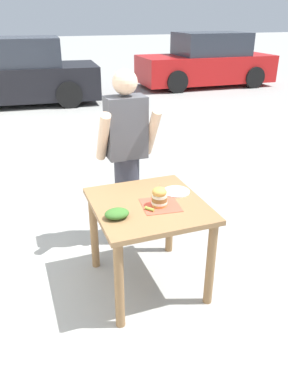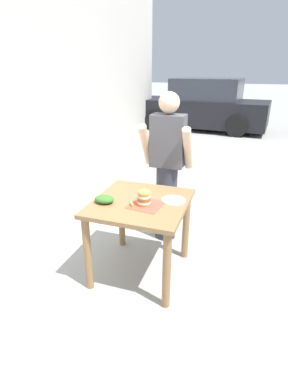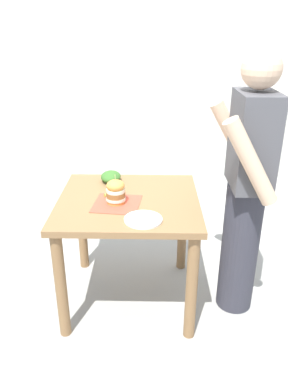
% 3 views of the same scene
% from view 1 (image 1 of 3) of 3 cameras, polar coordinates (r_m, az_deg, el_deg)
% --- Properties ---
extents(ground_plane, '(80.00, 80.00, 0.00)m').
position_cam_1_polar(ground_plane, '(3.35, 0.60, -13.57)').
color(ground_plane, '#9E9E99').
extents(patio_table, '(0.85, 0.90, 0.78)m').
position_cam_1_polar(patio_table, '(2.99, 0.66, -4.13)').
color(patio_table, olive).
rests_on(patio_table, ground).
extents(serving_paper, '(0.31, 0.31, 0.00)m').
position_cam_1_polar(serving_paper, '(2.89, 2.51, -1.99)').
color(serving_paper, '#D64C38').
rests_on(serving_paper, patio_table).
extents(sandwich, '(0.12, 0.12, 0.19)m').
position_cam_1_polar(sandwich, '(2.84, 2.36, -0.72)').
color(sandwich, gold).
rests_on(sandwich, serving_paper).
extents(pickle_spear, '(0.06, 0.08, 0.02)m').
position_cam_1_polar(pickle_spear, '(2.80, 0.85, -2.59)').
color(pickle_spear, '#8EA83D').
rests_on(pickle_spear, serving_paper).
extents(side_plate_with_forks, '(0.22, 0.22, 0.02)m').
position_cam_1_polar(side_plate_with_forks, '(3.10, 4.96, 0.06)').
color(side_plate_with_forks, white).
rests_on(side_plate_with_forks, patio_table).
extents(side_salad, '(0.18, 0.14, 0.07)m').
position_cam_1_polar(side_salad, '(2.70, -4.15, -3.30)').
color(side_salad, '#386B28').
rests_on(side_salad, patio_table).
extents(diner_across_table, '(0.55, 0.35, 1.69)m').
position_cam_1_polar(diner_across_table, '(3.52, -2.65, 5.15)').
color(diner_across_table, '#33333D').
rests_on(diner_across_table, ground).
extents(parked_car_near_curb, '(4.25, 1.94, 1.60)m').
position_cam_1_polar(parked_car_near_curb, '(12.66, 9.51, 18.90)').
color(parked_car_near_curb, red).
rests_on(parked_car_near_curb, ground).
extents(parked_car_mid_block, '(4.33, 2.11, 1.60)m').
position_cam_1_polar(parked_car_mid_block, '(10.38, -19.15, 16.51)').
color(parked_car_mid_block, black).
rests_on(parked_car_mid_block, ground).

